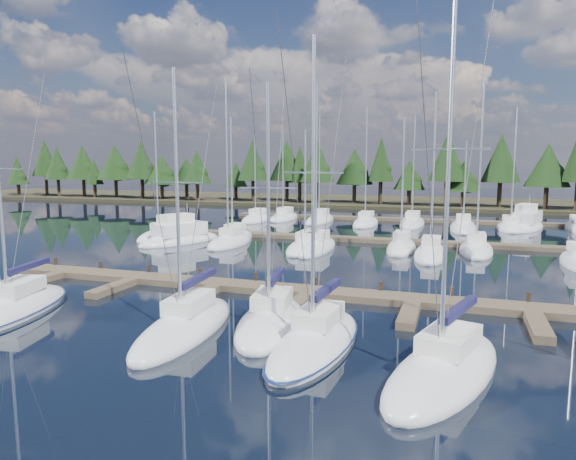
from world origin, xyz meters
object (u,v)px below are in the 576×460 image
(front_sailboat_1, at_px, (14,308))
(front_sailboat_4, at_px, (316,342))
(main_dock, at_px, (309,294))
(front_sailboat_2, at_px, (186,327))
(front_sailboat_3, at_px, (271,322))
(motor_yacht_left, at_px, (180,237))
(motor_yacht_right, at_px, (526,224))
(front_sailboat_5, at_px, (445,370))

(front_sailboat_1, height_order, front_sailboat_4, front_sailboat_1)
(main_dock, distance_m, front_sailboat_1, 16.01)
(main_dock, height_order, front_sailboat_2, front_sailboat_2)
(main_dock, relative_size, front_sailboat_1, 3.19)
(front_sailboat_1, height_order, front_sailboat_3, front_sailboat_1)
(front_sailboat_2, height_order, front_sailboat_3, front_sailboat_2)
(motor_yacht_left, bearing_deg, front_sailboat_4, -49.28)
(front_sailboat_2, height_order, motor_yacht_right, front_sailboat_2)
(front_sailboat_4, xyz_separation_m, motor_yacht_left, (-20.64, 23.98, 0.24))
(front_sailboat_4, relative_size, motor_yacht_right, 1.31)
(front_sailboat_2, distance_m, front_sailboat_3, 4.03)
(front_sailboat_1, relative_size, front_sailboat_3, 1.12)
(front_sailboat_1, bearing_deg, motor_yacht_right, 57.49)
(main_dock, bearing_deg, front_sailboat_3, -91.76)
(front_sailboat_4, distance_m, motor_yacht_right, 48.56)
(motor_yacht_right, bearing_deg, main_dock, -112.33)
(main_dock, xyz_separation_m, front_sailboat_1, (-13.88, -7.97, 0.07))
(front_sailboat_1, relative_size, motor_yacht_right, 1.32)
(front_sailboat_1, height_order, motor_yacht_left, front_sailboat_1)
(front_sailboat_5, bearing_deg, front_sailboat_1, 176.68)
(front_sailboat_4, bearing_deg, motor_yacht_right, 74.04)
(front_sailboat_5, distance_m, motor_yacht_left, 36.32)
(motor_yacht_left, bearing_deg, motor_yacht_right, 33.74)
(motor_yacht_right, bearing_deg, front_sailboat_2, -112.88)
(front_sailboat_1, xyz_separation_m, front_sailboat_4, (16.48, 0.14, 0.00))
(front_sailboat_5, bearing_deg, motor_yacht_left, 135.66)
(front_sailboat_1, xyz_separation_m, motor_yacht_right, (29.84, 46.82, 0.26))
(front_sailboat_1, height_order, motor_yacht_right, front_sailboat_1)
(main_dock, relative_size, front_sailboat_5, 2.89)
(main_dock, height_order, front_sailboat_1, front_sailboat_1)
(front_sailboat_4, bearing_deg, front_sailboat_2, 179.62)
(front_sailboat_3, bearing_deg, motor_yacht_left, 129.03)
(main_dock, relative_size, front_sailboat_3, 3.58)
(front_sailboat_1, bearing_deg, front_sailboat_4, 0.48)
(motor_yacht_left, bearing_deg, front_sailboat_1, -80.21)
(front_sailboat_3, height_order, motor_yacht_right, front_sailboat_3)
(motor_yacht_left, bearing_deg, front_sailboat_3, -50.97)
(front_sailboat_1, relative_size, front_sailboat_4, 1.01)
(front_sailboat_2, bearing_deg, motor_yacht_right, 67.12)
(front_sailboat_2, xyz_separation_m, motor_yacht_left, (-14.31, 23.94, 0.24))
(front_sailboat_5, xyz_separation_m, motor_yacht_right, (8.02, 48.09, 0.25))
(front_sailboat_1, xyz_separation_m, motor_yacht_left, (-4.16, 24.12, 0.24))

